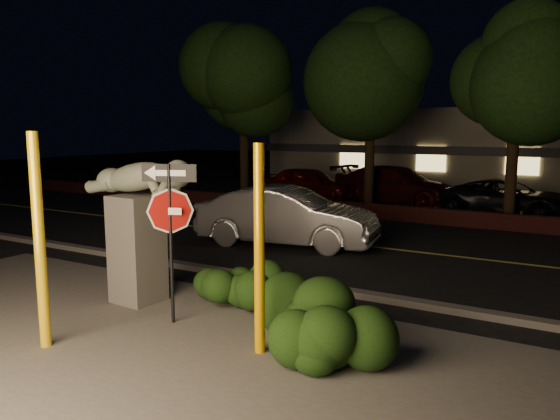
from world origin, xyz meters
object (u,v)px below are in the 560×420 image
object	(u,v)px
silver_sedan	(287,217)
parked_car_red	(308,183)
yellow_pole_left	(39,242)
sculpture	(138,215)
parked_car_dark	(508,198)
signpost	(170,212)
yellow_pole_right	(259,251)
parked_car_darkred	(396,185)

from	to	relation	value
silver_sedan	parked_car_red	xyz separation A→B (m)	(-3.84, 8.64, -0.07)
yellow_pole_left	silver_sedan	world-z (taller)	yellow_pole_left
yellow_pole_left	sculpture	bearing A→B (deg)	97.88
sculpture	silver_sedan	bearing A→B (deg)	94.32
parked_car_dark	signpost	bearing A→B (deg)	175.05
yellow_pole_left	yellow_pole_right	size ratio (longest dim) A/B	1.05
yellow_pole_right	parked_car_darkred	xyz separation A→B (m)	(-3.17, 15.22, -0.67)
signpost	parked_car_darkred	size ratio (longest dim) A/B	0.48
yellow_pole_right	sculpture	world-z (taller)	yellow_pole_right
yellow_pole_right	sculpture	bearing A→B (deg)	164.98
signpost	silver_sedan	distance (m)	6.13
yellow_pole_right	sculpture	xyz separation A→B (m)	(-3.00, 0.81, 0.14)
sculpture	silver_sedan	xyz separation A→B (m)	(-0.09, 5.38, -0.80)
yellow_pole_right	parked_car_red	distance (m)	16.39
yellow_pole_left	yellow_pole_right	xyz separation A→B (m)	(2.71, 1.34, -0.07)
silver_sedan	parked_car_dark	size ratio (longest dim) A/B	1.04
yellow_pole_left	signpost	world-z (taller)	yellow_pole_left
silver_sedan	parked_car_darkred	world-z (taller)	silver_sedan
yellow_pole_left	signpost	bearing A→B (deg)	60.74
parked_car_red	sculpture	bearing A→B (deg)	-163.79
yellow_pole_left	parked_car_dark	size ratio (longest dim) A/B	0.67
yellow_pole_right	sculpture	size ratio (longest dim) A/B	1.12
yellow_pole_left	sculpture	distance (m)	2.17
yellow_pole_left	silver_sedan	size ratio (longest dim) A/B	0.64
signpost	silver_sedan	world-z (taller)	signpost
yellow_pole_left	silver_sedan	bearing A→B (deg)	92.96
signpost	sculpture	distance (m)	1.33
parked_car_red	yellow_pole_right	bearing A→B (deg)	-154.38
parked_car_red	parked_car_darkred	world-z (taller)	parked_car_darkred
yellow_pole_right	parked_car_dark	xyz separation A→B (m)	(1.14, 14.41, -0.81)
silver_sedan	parked_car_dark	world-z (taller)	silver_sedan
silver_sedan	sculpture	bearing A→B (deg)	172.11
yellow_pole_left	yellow_pole_right	distance (m)	3.02
yellow_pole_right	signpost	bearing A→B (deg)	171.07
signpost	parked_car_darkred	distance (m)	15.03
signpost	parked_car_red	xyz separation A→B (m)	(-5.14, 14.55, -1.08)
parked_car_darkred	signpost	bearing A→B (deg)	-166.22
yellow_pole_right	silver_sedan	world-z (taller)	yellow_pole_right
parked_car_red	parked_car_dark	size ratio (longest dim) A/B	0.92
silver_sedan	yellow_pole_left	bearing A→B (deg)	174.09
signpost	yellow_pole_right	bearing A→B (deg)	-33.18
silver_sedan	parked_car_darkred	xyz separation A→B (m)	(-0.07, 9.02, -0.01)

